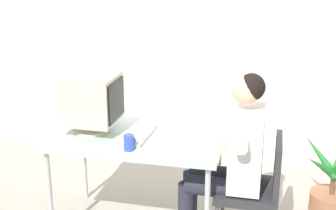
{
  "coord_description": "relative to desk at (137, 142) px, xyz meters",
  "views": [
    {
      "loc": [
        0.93,
        -3.04,
        2.02
      ],
      "look_at": [
        0.23,
        0.0,
        1.0
      ],
      "focal_mm": 50.19,
      "sensor_mm": 36.0,
      "label": 1
    }
  ],
  "objects": [
    {
      "name": "desk",
      "position": [
        0.0,
        0.0,
        0.0
      ],
      "size": [
        1.26,
        0.75,
        0.75
      ],
      "color": "#B7B7BC",
      "rests_on": "ground_plane"
    },
    {
      "name": "person_seated",
      "position": [
        0.69,
        -0.04,
        -0.01
      ],
      "size": [
        0.69,
        0.6,
        1.27
      ],
      "color": "silver",
      "rests_on": "ground_plane"
    },
    {
      "name": "crt_monitor",
      "position": [
        -0.35,
        0.02,
        0.3
      ],
      "size": [
        0.39,
        0.38,
        0.43
      ],
      "color": "beige",
      "rests_on": "desk"
    },
    {
      "name": "keyboard",
      "position": [
        0.01,
        -0.02,
        0.07
      ],
      "size": [
        0.19,
        0.43,
        0.03
      ],
      "color": "silver",
      "rests_on": "desk"
    },
    {
      "name": "desk_mug",
      "position": [
        0.02,
        -0.26,
        0.11
      ],
      "size": [
        0.07,
        0.08,
        0.11
      ],
      "color": "blue",
      "rests_on": "desk"
    },
    {
      "name": "office_chair",
      "position": [
        0.87,
        -0.04,
        -0.22
      ],
      "size": [
        0.43,
        0.43,
        0.83
      ],
      "color": "#4C4C51",
      "rests_on": "ground_plane"
    },
    {
      "name": "wall_back",
      "position": [
        0.3,
        1.4,
        0.8
      ],
      "size": [
        8.0,
        0.1,
        3.0
      ],
      "primitive_type": "cube",
      "color": "silver",
      "rests_on": "ground_plane"
    },
    {
      "name": "potted_plant",
      "position": [
        1.44,
        0.42,
        -0.45
      ],
      "size": [
        0.6,
        0.5,
        0.71
      ],
      "color": "#9E6647",
      "rests_on": "ground_plane"
    }
  ]
}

